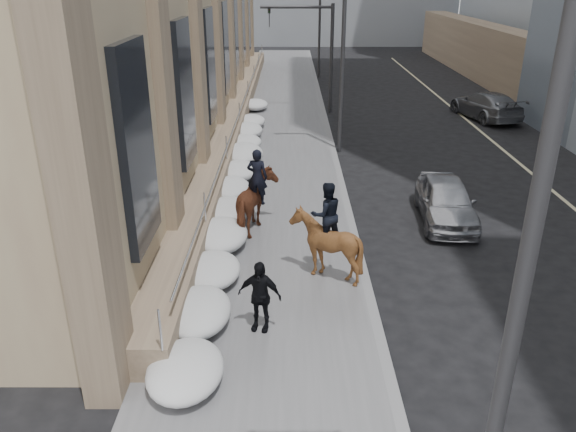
{
  "coord_description": "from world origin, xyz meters",
  "views": [
    {
      "loc": [
        0.62,
        -10.77,
        7.48
      ],
      "look_at": [
        0.58,
        2.58,
        1.7
      ],
      "focal_mm": 35.0,
      "sensor_mm": 36.0,
      "label": 1
    }
  ],
  "objects_px": {
    "pedestrian": "(260,296)",
    "car_silver": "(446,201)",
    "mounted_horse_right": "(326,239)",
    "mounted_horse_left": "(256,201)",
    "car_grey": "(486,105)"
  },
  "relations": [
    {
      "from": "car_silver",
      "to": "mounted_horse_left",
      "type": "bearing_deg",
      "value": -165.46
    },
    {
      "from": "pedestrian",
      "to": "car_silver",
      "type": "height_order",
      "value": "pedestrian"
    },
    {
      "from": "mounted_horse_left",
      "to": "car_grey",
      "type": "bearing_deg",
      "value": -117.1
    },
    {
      "from": "mounted_horse_left",
      "to": "mounted_horse_right",
      "type": "relative_size",
      "value": 1.0
    },
    {
      "from": "mounted_horse_right",
      "to": "car_silver",
      "type": "height_order",
      "value": "mounted_horse_right"
    },
    {
      "from": "mounted_horse_left",
      "to": "pedestrian",
      "type": "bearing_deg",
      "value": 104.94
    },
    {
      "from": "pedestrian",
      "to": "car_grey",
      "type": "distance_m",
      "value": 23.57
    },
    {
      "from": "mounted_horse_left",
      "to": "car_grey",
      "type": "distance_m",
      "value": 19.41
    },
    {
      "from": "mounted_horse_right",
      "to": "car_grey",
      "type": "xyz_separation_m",
      "value": [
        10.01,
        18.09,
        -0.42
      ]
    },
    {
      "from": "mounted_horse_right",
      "to": "car_silver",
      "type": "xyz_separation_m",
      "value": [
        4.16,
        3.87,
        -0.47
      ]
    },
    {
      "from": "pedestrian",
      "to": "car_silver",
      "type": "xyz_separation_m",
      "value": [
        5.75,
        6.3,
        -0.26
      ]
    },
    {
      "from": "mounted_horse_left",
      "to": "pedestrian",
      "type": "distance_m",
      "value": 5.25
    },
    {
      "from": "mounted_horse_left",
      "to": "car_grey",
      "type": "height_order",
      "value": "mounted_horse_left"
    },
    {
      "from": "pedestrian",
      "to": "mounted_horse_right",
      "type": "bearing_deg",
      "value": 70.05
    },
    {
      "from": "mounted_horse_left",
      "to": "mounted_horse_right",
      "type": "distance_m",
      "value": 3.42
    }
  ]
}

